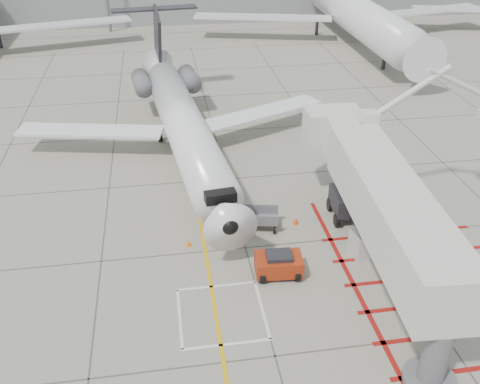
{
  "coord_description": "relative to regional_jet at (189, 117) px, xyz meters",
  "views": [
    {
      "loc": [
        -4.05,
        -19.97,
        18.26
      ],
      "look_at": [
        0.0,
        6.0,
        2.5
      ],
      "focal_mm": 40.0,
      "sensor_mm": 36.0,
      "label": 1
    }
  ],
  "objects": [
    {
      "name": "regional_jet",
      "position": [
        0.0,
        0.0,
        0.0
      ],
      "size": [
        28.14,
        33.86,
        8.2
      ],
      "primitive_type": null,
      "rotation": [
        0.0,
        0.0,
        0.11
      ],
      "color": "white",
      "rests_on": "ground_plane"
    },
    {
      "name": "baggage_cart",
      "position": [
        3.48,
        -7.9,
        -3.44
      ],
      "size": [
        2.31,
        1.71,
        1.32
      ],
      "primitive_type": null,
      "rotation": [
        0.0,
        0.0,
        -0.2
      ],
      "color": "slate",
      "rests_on": "ground_plane"
    },
    {
      "name": "cone_side",
      "position": [
        5.69,
        -7.79,
        -3.88
      ],
      "size": [
        0.31,
        0.31,
        0.43
      ],
      "primitive_type": "cone",
      "color": "#ED450C",
      "rests_on": "ground_plane"
    },
    {
      "name": "ground_plane",
      "position": [
        2.28,
        -13.69,
        -4.1
      ],
      "size": [
        260.0,
        260.0,
        0.0
      ],
      "primitive_type": "plane",
      "color": "gray",
      "rests_on": "ground"
    },
    {
      "name": "cone_nose",
      "position": [
        -0.9,
        -9.0,
        -3.89
      ],
      "size": [
        0.31,
        0.31,
        0.43
      ],
      "primitive_type": "cone",
      "color": "orange",
      "rests_on": "ground_plane"
    },
    {
      "name": "pushback_tug",
      "position": [
        3.61,
        -12.23,
        -3.39
      ],
      "size": [
        2.55,
        1.7,
        1.42
      ],
      "primitive_type": null,
      "rotation": [
        0.0,
        0.0,
        -0.07
      ],
      "color": "#9C290F",
      "rests_on": "ground_plane"
    },
    {
      "name": "ground_power_unit",
      "position": [
        8.99,
        -11.2,
        -3.29
      ],
      "size": [
        2.22,
        1.51,
        1.63
      ],
      "primitive_type": null,
      "rotation": [
        0.0,
        0.0,
        0.15
      ],
      "color": "beige",
      "rests_on": "ground_plane"
    },
    {
      "name": "jet_bridge",
      "position": [
        8.73,
        -13.54,
        -0.31
      ],
      "size": [
        10.14,
        19.48,
        7.58
      ],
      "primitive_type": null,
      "rotation": [
        0.0,
        0.0,
        -0.06
      ],
      "color": "silver",
      "rests_on": "ground_plane"
    }
  ]
}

